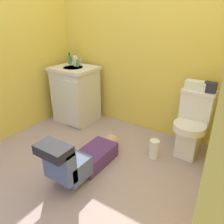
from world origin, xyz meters
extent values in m
cube|color=#A58D8A|center=(0.00, 0.00, -0.02)|extent=(3.02, 3.16, 0.04)
cube|color=#E2C347|center=(0.00, 1.12, 1.20)|extent=(2.68, 0.08, 2.40)
cube|color=#E2C347|center=(-1.30, 0.00, 1.20)|extent=(0.08, 2.16, 2.40)
cube|color=silver|center=(0.84, 0.76, 0.19)|extent=(0.22, 0.30, 0.38)
cylinder|color=silver|center=(0.84, 0.70, 0.38)|extent=(0.35, 0.35, 0.08)
cube|color=silver|center=(0.84, 0.89, 0.55)|extent=(0.34, 0.17, 0.34)
cube|color=silver|center=(0.84, 0.89, 0.73)|extent=(0.36, 0.19, 0.03)
cube|color=silver|center=(-0.85, 0.75, 0.39)|extent=(0.56, 0.48, 0.78)
cube|color=silver|center=(-0.85, 0.75, 0.80)|extent=(0.60, 0.52, 0.04)
cylinder|color=silver|center=(-0.85, 0.73, 0.79)|extent=(0.28, 0.28, 0.05)
cube|color=silver|center=(-0.70, 0.50, 0.37)|extent=(0.26, 0.03, 0.66)
cylinder|color=silver|center=(-0.85, 0.89, 0.87)|extent=(0.02, 0.02, 0.10)
cube|color=#512D6B|center=(0.04, 0.02, 0.09)|extent=(0.29, 0.52, 0.17)
sphere|color=tan|center=(0.04, 0.35, 0.10)|extent=(0.19, 0.19, 0.19)
cube|color=slate|center=(0.04, -0.34, 0.18)|extent=(0.31, 0.28, 0.20)
cube|color=slate|center=(0.04, -0.48, 0.30)|extent=(0.31, 0.12, 0.32)
cube|color=black|center=(0.04, -0.52, 0.47)|extent=(0.31, 0.19, 0.09)
cylinder|color=#512D6B|center=(-0.15, 0.18, 0.06)|extent=(0.08, 0.30, 0.08)
cube|color=silver|center=(0.80, 0.89, 0.80)|extent=(0.22, 0.11, 0.10)
cube|color=#26262D|center=(0.95, 0.89, 0.81)|extent=(0.12, 0.09, 0.11)
cylinder|color=#429052|center=(-1.04, 0.87, 0.89)|extent=(0.06, 0.06, 0.13)
cylinder|color=black|center=(-1.04, 0.87, 0.97)|extent=(0.02, 0.02, 0.04)
cylinder|color=#3D6ABA|center=(-0.95, 0.89, 0.89)|extent=(0.05, 0.05, 0.14)
cylinder|color=silver|center=(-0.87, 0.81, 0.89)|extent=(0.06, 0.06, 0.15)
cylinder|color=#50A553|center=(-0.82, 0.80, 0.87)|extent=(0.04, 0.04, 0.10)
cylinder|color=white|center=(0.54, 0.48, 0.11)|extent=(0.11, 0.11, 0.22)
camera|label=1|loc=(1.31, -1.55, 1.54)|focal=35.51mm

